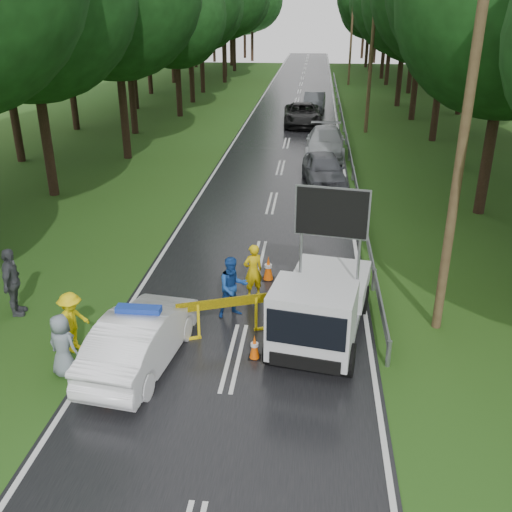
# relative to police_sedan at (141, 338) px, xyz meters

# --- Properties ---
(ground) EXTENTS (160.00, 160.00, 0.00)m
(ground) POSITION_rel_police_sedan_xyz_m (2.14, 0.49, -0.70)
(ground) COLOR #2A4A15
(ground) RESTS_ON ground
(road) EXTENTS (7.00, 140.00, 0.02)m
(road) POSITION_rel_police_sedan_xyz_m (2.14, 30.49, -0.69)
(road) COLOR black
(road) RESTS_ON ground
(guardrail) EXTENTS (0.12, 60.06, 0.70)m
(guardrail) POSITION_rel_police_sedan_xyz_m (5.84, 30.16, -0.16)
(guardrail) COLOR gray
(guardrail) RESTS_ON ground
(utility_pole_near) EXTENTS (1.40, 0.24, 10.00)m
(utility_pole_near) POSITION_rel_police_sedan_xyz_m (7.34, 2.49, 4.36)
(utility_pole_near) COLOR #44321F
(utility_pole_near) RESTS_ON ground
(utility_pole_mid) EXTENTS (1.40, 0.24, 10.00)m
(utility_pole_mid) POSITION_rel_police_sedan_xyz_m (7.34, 28.49, 4.36)
(utility_pole_mid) COLOR #44321F
(utility_pole_mid) RESTS_ON ground
(utility_pole_far) EXTENTS (1.40, 0.24, 10.00)m
(utility_pole_far) POSITION_rel_police_sedan_xyz_m (7.34, 54.49, 4.36)
(utility_pole_far) COLOR #44321F
(utility_pole_far) RESTS_ON ground
(police_sedan) EXTENTS (2.02, 4.40, 1.54)m
(police_sedan) POSITION_rel_police_sedan_xyz_m (0.00, 0.00, 0.00)
(police_sedan) COLOR white
(police_sedan) RESTS_ON ground
(work_truck) EXTENTS (2.79, 4.91, 3.70)m
(work_truck) POSITION_rel_police_sedan_xyz_m (4.20, 1.49, 0.30)
(work_truck) COLOR gray
(work_truck) RESTS_ON ground
(barrier) EXTENTS (2.49, 0.99, 1.09)m
(barrier) POSITION_rel_police_sedan_xyz_m (1.84, 1.49, 0.12)
(barrier) COLOR yellow
(barrier) RESTS_ON ground
(officer) EXTENTS (0.72, 0.65, 1.65)m
(officer) POSITION_rel_police_sedan_xyz_m (2.26, 3.73, 0.12)
(officer) COLOR yellow
(officer) RESTS_ON ground
(civilian) EXTENTS (1.06, 0.98, 1.75)m
(civilian) POSITION_rel_police_sedan_xyz_m (1.83, 2.53, 0.17)
(civilian) COLOR #174398
(civilian) RESTS_ON ground
(bystander_left) EXTENTS (0.92, 1.17, 1.59)m
(bystander_left) POSITION_rel_police_sedan_xyz_m (-1.86, 0.40, 0.09)
(bystander_left) COLOR yellow
(bystander_left) RESTS_ON ground
(bystander_mid) EXTENTS (0.71, 1.23, 1.97)m
(bystander_mid) POSITION_rel_police_sedan_xyz_m (-4.18, 1.99, 0.28)
(bystander_mid) COLOR #42444A
(bystander_mid) RESTS_ON ground
(bystander_right) EXTENTS (0.88, 0.70, 1.57)m
(bystander_right) POSITION_rel_police_sedan_xyz_m (-1.66, -0.63, 0.08)
(bystander_right) COLOR gray
(bystander_right) RESTS_ON ground
(queue_car_first) EXTENTS (2.39, 4.71, 1.54)m
(queue_car_first) POSITION_rel_police_sedan_xyz_m (4.39, 15.53, 0.07)
(queue_car_first) COLOR #45474E
(queue_car_first) RESTS_ON ground
(queue_car_second) EXTENTS (2.25, 5.38, 1.55)m
(queue_car_second) POSITION_rel_police_sedan_xyz_m (4.52, 21.53, 0.07)
(queue_car_second) COLOR #A9ACB1
(queue_car_second) RESTS_ON ground
(queue_car_third) EXTENTS (2.87, 5.76, 1.57)m
(queue_car_third) POSITION_rel_police_sedan_xyz_m (2.94, 30.43, 0.08)
(queue_car_third) COLOR black
(queue_car_third) RESTS_ON ground
(queue_car_fourth) EXTENTS (1.87, 4.70, 1.52)m
(queue_car_fourth) POSITION_rel_police_sedan_xyz_m (3.74, 36.49, 0.06)
(queue_car_fourth) COLOR #3D4044
(queue_car_fourth) RESTS_ON ground
(cone_near_left) EXTENTS (0.32, 0.32, 0.67)m
(cone_near_left) POSITION_rel_police_sedan_xyz_m (-0.36, -1.55, -0.38)
(cone_near_left) COLOR black
(cone_near_left) RESTS_ON ground
(cone_center) EXTENTS (0.31, 0.31, 0.65)m
(cone_center) POSITION_rel_police_sedan_xyz_m (2.64, 0.49, -0.39)
(cone_center) COLOR black
(cone_center) RESTS_ON ground
(cone_far) EXTENTS (0.38, 0.38, 0.80)m
(cone_far) POSITION_rel_police_sedan_xyz_m (2.61, 4.88, -0.31)
(cone_far) COLOR black
(cone_far) RESTS_ON ground
(cone_left_mid) EXTENTS (0.32, 0.32, 0.68)m
(cone_left_mid) POSITION_rel_police_sedan_xyz_m (0.14, 2.16, -0.38)
(cone_left_mid) COLOR black
(cone_left_mid) RESTS_ON ground
(cone_right) EXTENTS (0.33, 0.33, 0.69)m
(cone_right) POSITION_rel_police_sedan_xyz_m (4.97, 4.67, -0.37)
(cone_right) COLOR black
(cone_right) RESTS_ON ground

